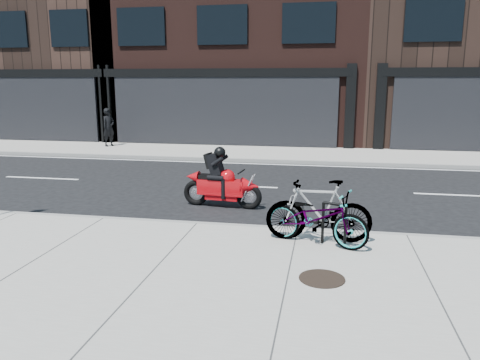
% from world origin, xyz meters
% --- Properties ---
extents(ground, '(120.00, 120.00, 0.00)m').
position_xyz_m(ground, '(0.00, 0.00, 0.00)').
color(ground, black).
rests_on(ground, ground).
extents(sidewalk_near, '(60.00, 6.00, 0.13)m').
position_xyz_m(sidewalk_near, '(0.00, -5.00, 0.07)').
color(sidewalk_near, gray).
rests_on(sidewalk_near, ground).
extents(sidewalk_far, '(60.00, 3.50, 0.13)m').
position_xyz_m(sidewalk_far, '(0.00, 7.75, 0.07)').
color(sidewalk_far, gray).
rests_on(sidewalk_far, ground).
extents(building_midwest, '(10.00, 10.00, 12.00)m').
position_xyz_m(building_midwest, '(-12.00, 14.50, 6.00)').
color(building_midwest, black).
rests_on(building_midwest, ground).
extents(bike_rack, '(0.43, 0.19, 0.75)m').
position_xyz_m(bike_rack, '(2.66, -2.76, 0.57)').
color(bike_rack, black).
rests_on(bike_rack, sidewalk_near).
extents(bicycle_front, '(1.95, 1.19, 0.97)m').
position_xyz_m(bicycle_front, '(2.36, -2.77, 0.62)').
color(bicycle_front, gray).
rests_on(bicycle_front, sidewalk_near).
extents(bicycle_rear, '(1.86, 0.57, 1.11)m').
position_xyz_m(bicycle_rear, '(2.39, -2.60, 0.69)').
color(bicycle_rear, gray).
rests_on(bicycle_rear, sidewalk_near).
extents(motorcycle, '(1.93, 0.58, 1.44)m').
position_xyz_m(motorcycle, '(0.20, -0.23, 0.58)').
color(motorcycle, black).
rests_on(motorcycle, ground).
extents(pedestrian, '(0.61, 0.70, 1.63)m').
position_xyz_m(pedestrian, '(-6.78, 8.22, 0.94)').
color(pedestrian, black).
rests_on(pedestrian, sidewalk_far).
extents(manhole_cover, '(0.73, 0.73, 0.02)m').
position_xyz_m(manhole_cover, '(2.49, -4.24, 0.14)').
color(manhole_cover, black).
rests_on(manhole_cover, sidewalk_near).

